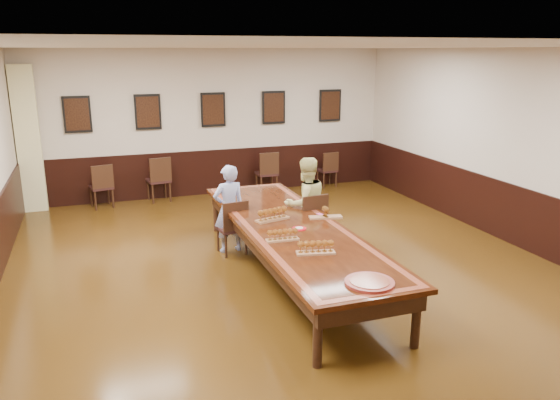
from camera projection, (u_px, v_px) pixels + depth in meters
name	position (u px, v px, depth m)	size (l,w,h in m)	color
floor	(291.00, 275.00, 7.93)	(8.00, 10.00, 0.02)	black
ceiling	(293.00, 46.00, 7.07)	(8.00, 10.00, 0.02)	white
wall_back	(213.00, 123.00, 12.06)	(8.00, 0.02, 3.20)	beige
wall_right	(525.00, 150.00, 8.78)	(0.02, 10.00, 3.20)	beige
chair_man	(232.00, 226.00, 8.67)	(0.42, 0.46, 0.89)	black
chair_woman	(309.00, 222.00, 8.77)	(0.46, 0.50, 0.97)	black
spare_chair_a	(101.00, 186.00, 11.22)	(0.43, 0.47, 0.92)	black
spare_chair_b	(158.00, 179.00, 11.70)	(0.46, 0.50, 0.98)	black
spare_chair_c	(267.00, 172.00, 12.40)	(0.45, 0.49, 0.96)	black
spare_chair_d	(327.00, 169.00, 12.96)	(0.40, 0.44, 0.85)	black
person_man	(229.00, 209.00, 8.69)	(0.52, 0.34, 1.43)	#4C5EBF
person_woman	(306.00, 204.00, 8.79)	(0.76, 0.59, 1.52)	#E0DB8C
pink_phone	(321.00, 215.00, 8.23)	(0.07, 0.13, 0.01)	#E54CAD
curtain	(28.00, 140.00, 10.74)	(0.45, 0.18, 2.90)	beige
wainscoting	(292.00, 242.00, 7.79)	(8.00, 10.00, 1.00)	black
conference_table	(292.00, 235.00, 7.76)	(1.40, 5.00, 0.76)	black
posters	(213.00, 110.00, 11.92)	(6.14, 0.04, 0.74)	black
flight_a	(272.00, 215.00, 7.94)	(0.54, 0.28, 0.19)	#8D5D3B
flight_b	(326.00, 213.00, 8.05)	(0.51, 0.24, 0.18)	#8D5D3B
flight_c	(282.00, 235.00, 7.10)	(0.44, 0.16, 0.16)	#8D5D3B
flight_d	(316.00, 248.00, 6.63)	(0.49, 0.24, 0.18)	#8D5D3B
red_plate_grp	(299.00, 229.00, 7.57)	(0.20, 0.20, 0.03)	red
carved_platter	(370.00, 282.00, 5.79)	(0.68, 0.68, 0.04)	maroon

